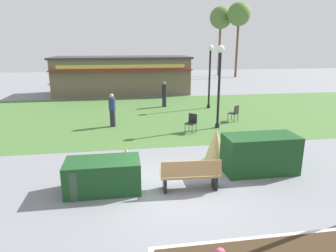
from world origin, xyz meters
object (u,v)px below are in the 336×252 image
Objects in this scene: parked_car_west_slot at (78,77)px; tree_right_bg at (221,18)px; cafe_chair_west at (235,112)px; food_kiosk at (122,75)px; lamppost_far at (210,69)px; tree_left_bg at (239,15)px; park_bench at (190,175)px; trash_bin at (74,183)px; cafe_chair_east at (192,122)px; person_strolling at (164,94)px; lamppost_mid at (219,77)px; parked_car_center_slot at (130,76)px; person_standing at (112,110)px.

tree_right_bg is (17.46, 5.53, 6.59)m from parked_car_west_slot.
food_kiosk is at bearing 118.45° from cafe_chair_west.
lamppost_far is at bearing -52.27° from food_kiosk.
park_bench is at bearing -113.61° from tree_left_bg.
trash_bin is 7.26m from cafe_chair_east.
lamppost_mid is at bearing 8.78° from person_strolling.
lamppost_far is 0.95× the size of parked_car_west_slot.
food_kiosk is 2.60× the size of parked_car_center_slot.
food_kiosk reaches higher than person_standing.
person_standing is 0.39× the size of parked_car_center_slot.
parked_car_center_slot is at bearing 100.80° from lamppost_mid.
lamppost_mid is 1.00× the size of lamppost_far.
food_kiosk is 12.81m from cafe_chair_east.
cafe_chair_west and cafe_chair_east have the same top height.
trash_bin is 0.50× the size of person_standing.
lamppost_far is 3.39m from person_strolling.
park_bench is at bearing -1.32° from trash_bin.
person_strolling is (0.98, 11.84, 0.38)m from park_bench.
parked_car_center_slot is (-4.64, 14.69, -1.90)m from lamppost_far.
lamppost_far is 20.62m from tree_left_bg.
person_standing is 0.19× the size of tree_right_bg.
parked_car_west_slot is (-9.18, 19.40, -1.90)m from lamppost_mid.
tree_left_bg is (11.68, 17.12, 6.61)m from person_strolling.
food_kiosk is at bearing 127.73° from lamppost_far.
park_bench is 18.20m from food_kiosk.
tree_right_bg is (6.99, 23.90, 6.70)m from cafe_chair_west.
person_standing is at bearing -149.18° from lamppost_far.
parked_car_west_slot is (-3.11, 25.60, 0.22)m from trash_bin.
person_strolling reaches higher than trash_bin.
cafe_chair_east is at bearing -114.44° from lamppost_far.
lamppost_mid is at bearing -113.37° from tree_left_bg.
trash_bin is 25.79m from parked_car_west_slot.
trash_bin is at bearing -29.50° from person_strolling.
trash_bin is 25.72m from parked_car_center_slot.
parked_car_west_slot is 19.46m from tree_right_bg.
lamppost_mid is 25.19m from tree_left_bg.
park_bench is at bearing -109.06° from lamppost_far.
person_standing reaches higher than park_bench.
tree_right_bg is (-1.52, 2.26, -0.24)m from tree_left_bg.
park_bench is 1.02× the size of person_standing.
trash_bin is at bearing -134.34° from lamppost_mid.
person_strolling is at bearing -124.30° from tree_left_bg.
person_strolling is at bearing 85.27° from park_bench.
park_bench is at bearing -84.67° from food_kiosk.
person_strolling is 22.79m from tree_right_bg.
lamppost_mid is at bearing 65.52° from park_bench.
lamppost_far is at bearing -109.96° from tree_right_bg.
parked_car_west_slot is at bearing 105.35° from person_standing.
parked_car_center_slot is 15.48m from tree_left_bg.
lamppost_far is at bearing -116.26° from tree_left_bg.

